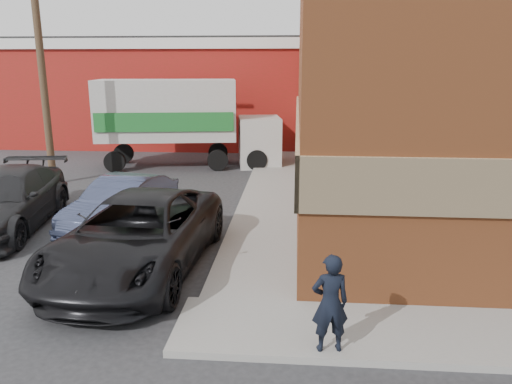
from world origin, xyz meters
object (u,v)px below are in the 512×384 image
(suv_a, at_px, (138,235))
(utility_pole, at_px, (40,51))
(box_truck, at_px, (184,117))
(warehouse, at_px, (166,91))
(suv_b, at_px, (4,200))
(man, at_px, (330,303))
(sedan, at_px, (122,203))

(suv_a, bearing_deg, utility_pole, 130.35)
(box_truck, bearing_deg, warehouse, 101.34)
(utility_pole, height_order, suv_b, utility_pole)
(warehouse, relative_size, suv_a, 2.84)
(man, bearing_deg, utility_pole, -58.27)
(warehouse, bearing_deg, box_truck, -70.07)
(man, xyz_separation_m, box_truck, (-5.27, 14.08, 1.23))
(warehouse, relative_size, suv_b, 3.04)
(utility_pole, height_order, suv_a, utility_pole)
(suv_b, bearing_deg, box_truck, 62.67)
(suv_b, bearing_deg, utility_pole, 95.19)
(sedan, relative_size, suv_a, 0.71)
(warehouse, height_order, man, warehouse)
(warehouse, xyz_separation_m, man, (7.98, -21.55, -1.93))
(utility_pole, relative_size, man, 5.89)
(suv_b, bearing_deg, man, -41.61)
(suv_a, distance_m, box_truck, 11.26)
(box_truck, bearing_deg, utility_pole, -148.62)
(warehouse, height_order, sedan, warehouse)
(suv_b, bearing_deg, suv_a, -37.34)
(utility_pole, distance_m, sedan, 7.59)
(man, height_order, box_truck, box_truck)
(utility_pole, xyz_separation_m, man, (9.48, -10.55, -3.86))
(utility_pole, height_order, sedan, utility_pole)
(box_truck, bearing_deg, suv_a, -91.26)
(suv_a, bearing_deg, sedan, 119.02)
(suv_a, xyz_separation_m, box_truck, (-1.43, 11.10, 1.32))
(utility_pole, distance_m, suv_b, 6.58)
(warehouse, height_order, suv_a, warehouse)
(suv_b, bearing_deg, warehouse, 80.76)
(warehouse, relative_size, man, 10.66)
(man, height_order, sedan, man)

